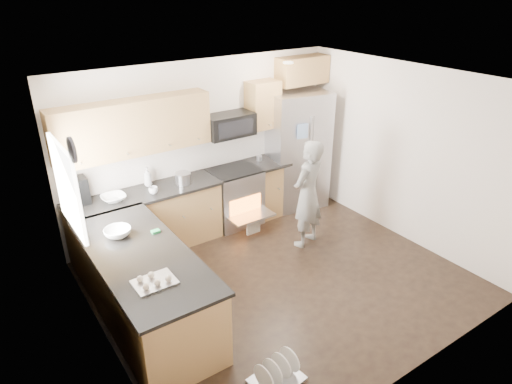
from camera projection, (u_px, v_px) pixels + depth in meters
ground at (280, 279)px, 6.07m from camera, size 4.50×4.50×0.00m
room_shell at (280, 162)px, 5.35m from camera, size 4.54×4.04×2.62m
back_cabinet_run at (177, 180)px, 6.66m from camera, size 4.45×0.64×2.50m
peninsula at (145, 287)px, 5.16m from camera, size 0.96×2.36×1.02m
stove_range at (234, 184)px, 7.22m from camera, size 0.76×0.97×1.79m
refrigerator at (296, 150)px, 7.73m from camera, size 1.09×0.91×1.99m
person at (308, 194)px, 6.57m from camera, size 0.68×0.55×1.62m
dish_rack at (277, 375)px, 4.51m from camera, size 0.53×0.45×0.30m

